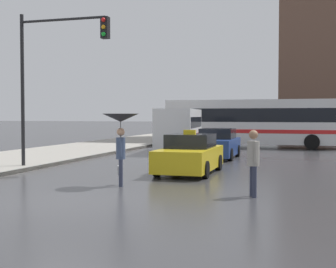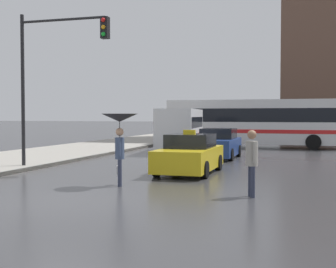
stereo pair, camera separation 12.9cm
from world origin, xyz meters
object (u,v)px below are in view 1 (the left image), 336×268
(sedan_red, at_px, (217,145))
(traffic_light, at_px, (55,61))
(taxi, at_px, (190,155))
(city_bus, at_px, (251,121))
(pedestrian_man, at_px, (253,157))
(pedestrian_with_umbrella, at_px, (121,127))
(ambulance_van, at_px, (179,128))

(sedan_red, bearing_deg, traffic_light, 54.14)
(taxi, relative_size, traffic_light, 0.67)
(taxi, distance_m, city_bus, 15.00)
(sedan_red, bearing_deg, taxi, 91.05)
(pedestrian_man, bearing_deg, city_bus, 164.02)
(pedestrian_with_umbrella, xyz_separation_m, pedestrian_man, (4.03, -0.77, -0.75))
(ambulance_van, distance_m, pedestrian_man, 14.94)
(ambulance_van, distance_m, pedestrian_with_umbrella, 13.15)
(city_bus, xyz_separation_m, pedestrian_with_umbrella, (-1.83, -18.65, 0.04))
(taxi, relative_size, sedan_red, 1.02)
(sedan_red, height_order, traffic_light, traffic_light)
(taxi, bearing_deg, ambulance_van, -72.72)
(ambulance_van, xyz_separation_m, pedestrian_man, (5.69, -13.81, -0.34))
(pedestrian_with_umbrella, bearing_deg, ambulance_van, -13.86)
(pedestrian_man, bearing_deg, taxi, -170.48)
(ambulance_van, bearing_deg, pedestrian_with_umbrella, 91.21)
(sedan_red, relative_size, pedestrian_with_umbrella, 1.83)
(ambulance_van, bearing_deg, taxi, 101.23)
(sedan_red, xyz_separation_m, pedestrian_man, (2.90, -10.71, 0.36))
(traffic_light, bearing_deg, ambulance_van, 77.40)
(traffic_light, bearing_deg, taxi, 8.05)
(sedan_red, xyz_separation_m, city_bus, (0.71, 8.71, 1.08))
(pedestrian_with_umbrella, relative_size, traffic_light, 0.36)
(city_bus, bearing_deg, traffic_light, -18.26)
(taxi, height_order, traffic_light, traffic_light)
(sedan_red, bearing_deg, city_bus, -94.63)
(pedestrian_with_umbrella, bearing_deg, city_bus, -26.75)
(pedestrian_with_umbrella, distance_m, traffic_light, 5.47)
(sedan_red, relative_size, pedestrian_man, 2.28)
(city_bus, height_order, pedestrian_man, city_bus)
(sedan_red, distance_m, ambulance_van, 4.23)
(sedan_red, bearing_deg, pedestrian_man, 105.16)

